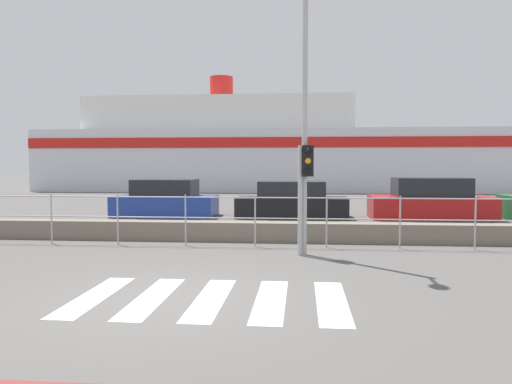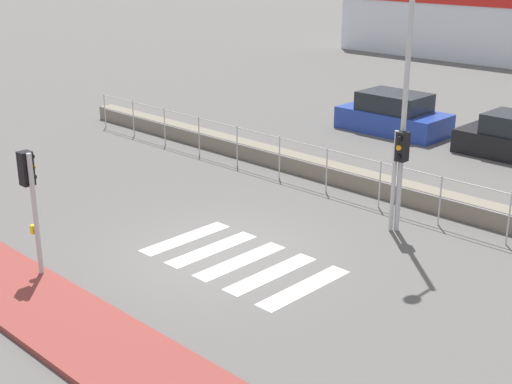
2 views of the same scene
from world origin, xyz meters
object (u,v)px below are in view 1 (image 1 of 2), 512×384
Objects in this scene: traffic_light_far at (305,175)px; parked_car_blue at (165,200)px; streetlamp at (305,70)px; parked_car_black at (292,202)px; parked_car_red at (430,201)px; ferry_boat at (265,152)px.

traffic_light_far is 9.63m from parked_car_blue.
streetlamp is at bearing -56.19° from parked_car_blue.
parked_car_black is at bearing 93.23° from traffic_light_far.
parked_car_red reaches higher than parked_car_blue.
streetlamp is at bearing -84.06° from ferry_boat.
traffic_light_far is 0.37× the size of streetlamp.
parked_car_red is (4.68, 7.92, -1.14)m from traffic_light_far.
streetlamp reaches higher than parked_car_red.
parked_car_black is 0.95× the size of parked_car_red.
parked_car_blue is at bearing 123.81° from streetlamp.
parked_car_red is at bearing -69.20° from ferry_boat.
traffic_light_far is at bearing 62.83° from streetlamp.
traffic_light_far is 2.27m from streetlamp.
ferry_boat is at bearing 97.07° from parked_car_black.
traffic_light_far is 0.62× the size of parked_car_blue.
ferry_boat is (-2.91, 27.99, -1.08)m from streetlamp.
parked_car_red is (7.61, -20.04, -2.33)m from ferry_boat.
parked_car_black is at bearing 93.08° from streetlamp.
traffic_light_far reaches higher than parked_car_red.
traffic_light_far is 0.55× the size of parked_car_red.
traffic_light_far is at bearing -120.59° from parked_car_red.
ferry_boat is 8.54× the size of parked_car_black.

